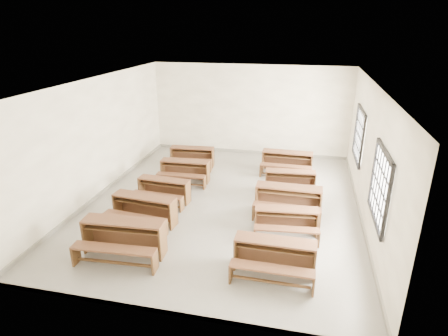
% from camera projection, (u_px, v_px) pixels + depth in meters
% --- Properties ---
extents(room, '(8.50, 8.50, 3.20)m').
position_uv_depth(room, '(228.00, 125.00, 9.26)').
color(room, gray).
rests_on(room, ground).
extents(desk_set_0, '(1.73, 0.97, 0.76)m').
position_uv_depth(desk_set_0, '(123.00, 235.00, 7.66)').
color(desk_set_0, brown).
rests_on(desk_set_0, ground).
extents(desk_set_1, '(1.62, 0.96, 0.70)m').
position_uv_depth(desk_set_1, '(144.00, 208.00, 8.89)').
color(desk_set_1, brown).
rests_on(desk_set_1, ground).
extents(desk_set_2, '(1.45, 0.83, 0.63)m').
position_uv_depth(desk_set_2, '(164.00, 189.00, 10.02)').
color(desk_set_2, brown).
rests_on(desk_set_2, ground).
extents(desk_set_3, '(1.48, 0.80, 0.66)m').
position_uv_depth(desk_set_3, '(185.00, 170.00, 11.27)').
color(desk_set_3, brown).
rests_on(desk_set_3, ground).
extents(desk_set_4, '(1.50, 0.86, 0.65)m').
position_uv_depth(desk_set_4, '(192.00, 155.00, 12.50)').
color(desk_set_4, brown).
rests_on(desk_set_4, ground).
extents(desk_set_5, '(1.55, 0.82, 0.69)m').
position_uv_depth(desk_set_5, '(274.00, 255.00, 7.09)').
color(desk_set_5, brown).
rests_on(desk_set_5, ground).
extents(desk_set_6, '(1.48, 0.87, 0.63)m').
position_uv_depth(desk_set_6, '(286.00, 220.00, 8.42)').
color(desk_set_6, brown).
rests_on(desk_set_6, ground).
extents(desk_set_7, '(1.64, 0.87, 0.73)m').
position_uv_depth(desk_set_7, '(288.00, 198.00, 9.32)').
color(desk_set_7, brown).
rests_on(desk_set_7, ground).
extents(desk_set_8, '(1.44, 0.83, 0.63)m').
position_uv_depth(desk_set_8, '(290.00, 180.00, 10.56)').
color(desk_set_8, brown).
rests_on(desk_set_8, ground).
extents(desk_set_9, '(1.60, 0.86, 0.71)m').
position_uv_depth(desk_set_9, '(287.00, 161.00, 11.89)').
color(desk_set_9, brown).
rests_on(desk_set_9, ground).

